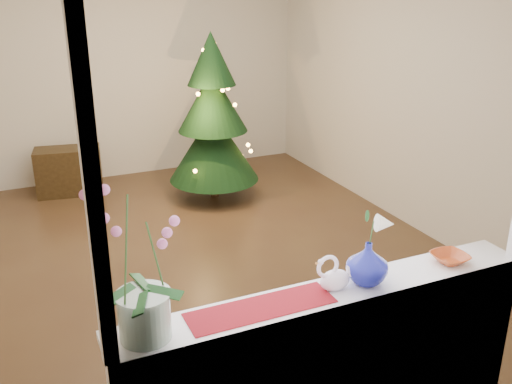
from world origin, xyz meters
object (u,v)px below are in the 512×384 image
paperweight (369,278)px  xmas_tree (213,118)px  orchid_pot (140,264)px  amber_dish (450,259)px  side_table (69,171)px  swan (335,273)px  blue_vase (368,260)px

paperweight → xmas_tree: (0.55, 3.70, -0.05)m
orchid_pot → xmas_tree: 4.05m
amber_dish → side_table: size_ratio=0.23×
amber_dish → side_table: amber_dish is taller
orchid_pot → xmas_tree: xmas_tree is taller
xmas_tree → side_table: bearing=152.5°
paperweight → amber_dish: paperweight is taller
paperweight → side_table: 4.62m
swan → paperweight: swan is taller
amber_dish → xmas_tree: (0.02, 3.68, -0.03)m
orchid_pot → paperweight: (1.11, -0.02, -0.31)m
orchid_pot → swan: size_ratio=3.25×
blue_vase → amber_dish: 0.54m
blue_vase → xmas_tree: size_ratio=0.14×
blue_vase → xmas_tree: bearing=81.6°
blue_vase → amber_dish: blue_vase is taller
orchid_pot → blue_vase: (1.11, 0.00, -0.22)m
paperweight → amber_dish: size_ratio=0.48×
blue_vase → xmas_tree: xmas_tree is taller
paperweight → xmas_tree: size_ratio=0.04×
orchid_pot → side_table: orchid_pot is taller
paperweight → swan: bearing=169.4°
paperweight → amber_dish: 0.53m
blue_vase → side_table: size_ratio=0.35×
swan → amber_dish: size_ratio=1.32×
swan → side_table: size_ratio=0.30×
blue_vase → amber_dish: bearing=-0.1°
orchid_pot → blue_vase: orchid_pot is taller
swan → amber_dish: swan is taller
blue_vase → xmas_tree: 3.72m
swan → xmas_tree: xmas_tree is taller
orchid_pot → paperweight: 1.15m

